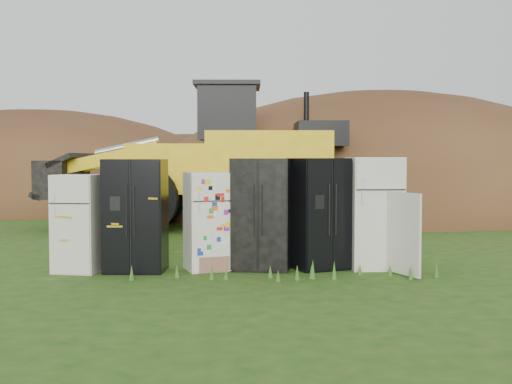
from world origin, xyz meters
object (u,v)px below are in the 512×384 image
at_px(fridge_dark_mid, 262,214).
at_px(fridge_black_side, 136,215).
at_px(fridge_sticker, 209,221).
at_px(fridge_black_right, 320,213).
at_px(fridge_leftmost, 79,223).
at_px(wheel_loader, 192,156).
at_px(fridge_open_door, 374,213).

bearing_deg(fridge_dark_mid, fridge_black_side, -166.23).
distance_m(fridge_sticker, fridge_black_right, 1.86).
distance_m(fridge_black_side, fridge_sticker, 1.18).
relative_size(fridge_black_side, fridge_sticker, 1.13).
height_order(fridge_leftmost, fridge_black_right, fridge_black_right).
height_order(fridge_dark_mid, wheel_loader, wheel_loader).
bearing_deg(fridge_black_side, fridge_dark_mid, 6.60).
distance_m(fridge_open_door, wheel_loader, 7.32).
relative_size(fridge_black_side, wheel_loader, 0.23).
distance_m(fridge_leftmost, fridge_dark_mid, 2.96).
distance_m(fridge_sticker, fridge_open_door, 2.76).
height_order(fridge_sticker, wheel_loader, wheel_loader).
height_order(fridge_black_right, wheel_loader, wheel_loader).
relative_size(fridge_open_door, wheel_loader, 0.24).
relative_size(fridge_black_side, fridge_open_door, 0.98).
relative_size(fridge_black_side, fridge_black_right, 0.99).
height_order(fridge_leftmost, fridge_open_door, fridge_open_door).
xyz_separation_m(fridge_black_side, wheel_loader, (0.73, 6.52, 0.98)).
xyz_separation_m(fridge_sticker, fridge_open_door, (2.75, -0.03, 0.12)).
xyz_separation_m(fridge_black_right, wheel_loader, (-2.30, 6.45, 0.98)).
relative_size(fridge_leftmost, fridge_dark_mid, 0.86).
bearing_deg(fridge_open_door, fridge_sticker, 179.10).
relative_size(fridge_dark_mid, fridge_open_door, 0.99).
relative_size(fridge_sticker, fridge_black_right, 0.87).
bearing_deg(fridge_black_right, fridge_sticker, 162.48).
relative_size(fridge_leftmost, fridge_black_side, 0.86).
xyz_separation_m(fridge_black_side, fridge_sticker, (1.18, 0.04, -0.11)).
bearing_deg(fridge_dark_mid, wheel_loader, 114.03).
height_order(fridge_leftmost, fridge_black_side, fridge_black_side).
xyz_separation_m(fridge_dark_mid, fridge_black_right, (0.98, 0.02, 0.00)).
bearing_deg(wheel_loader, fridge_leftmost, -100.66).
bearing_deg(fridge_sticker, fridge_leftmost, 166.43).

